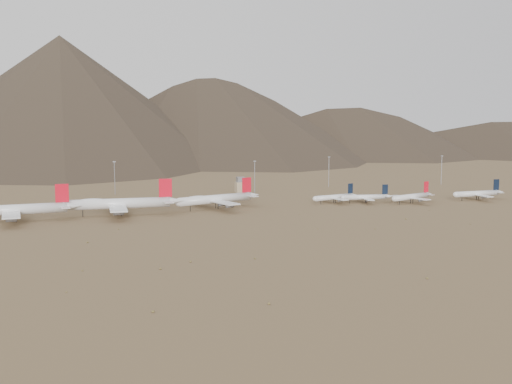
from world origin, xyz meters
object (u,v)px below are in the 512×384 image
object	(u,v)px
control_tower	(241,185)
narrowbody_b	(366,197)
widebody_west	(14,210)
widebody_centre	(120,203)
narrowbody_a	(335,197)
widebody_east	(216,199)

from	to	relation	value
control_tower	narrowbody_b	bearing A→B (deg)	-51.82
widebody_west	widebody_centre	size ratio (longest dim) A/B	0.96
widebody_centre	control_tower	size ratio (longest dim) A/B	6.16
narrowbody_a	narrowbody_b	size ratio (longest dim) A/B	1.00
widebody_east	control_tower	bearing A→B (deg)	45.99
control_tower	widebody_east	bearing A→B (deg)	-115.61
widebody_centre	narrowbody_b	world-z (taller)	widebody_centre
widebody_centre	widebody_east	size ratio (longest dim) A/B	1.19
widebody_east	widebody_centre	bearing A→B (deg)	170.96
widebody_west	narrowbody_a	size ratio (longest dim) A/B	1.85
narrowbody_b	narrowbody_a	bearing A→B (deg)	170.85
widebody_centre	control_tower	world-z (taller)	widebody_centre
widebody_centre	control_tower	distance (m)	138.47
widebody_west	widebody_east	xyz separation A→B (m)	(122.60, 16.38, -0.62)
widebody_centre	narrowbody_a	bearing A→B (deg)	7.48
narrowbody_b	control_tower	distance (m)	109.00
widebody_west	narrowbody_b	distance (m)	230.17
control_tower	widebody_west	bearing A→B (deg)	-148.54
widebody_east	narrowbody_b	distance (m)	107.20
narrowbody_b	control_tower	size ratio (longest dim) A/B	3.19
control_tower	widebody_centre	bearing A→B (deg)	-137.65
widebody_west	widebody_east	bearing A→B (deg)	3.78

